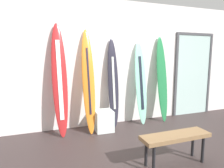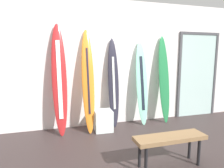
% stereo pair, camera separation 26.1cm
% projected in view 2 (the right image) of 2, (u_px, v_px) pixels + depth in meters
% --- Properties ---
extents(ground, '(8.00, 8.00, 0.04)m').
position_uv_depth(ground, '(133.00, 146.00, 3.51)').
color(ground, '#392E2D').
extents(wall_back, '(7.20, 0.20, 2.80)m').
position_uv_depth(wall_back, '(112.00, 63.00, 4.54)').
color(wall_back, silver).
rests_on(wall_back, ground).
extents(surfboard_crimson, '(0.31, 0.49, 2.22)m').
position_uv_depth(surfboard_crimson, '(59.00, 80.00, 3.89)').
color(surfboard_crimson, '#B02122').
rests_on(surfboard_crimson, ground).
extents(surfboard_sunset, '(0.27, 0.55, 2.13)m').
position_uv_depth(surfboard_sunset, '(88.00, 81.00, 4.05)').
color(surfboard_sunset, orange).
rests_on(surfboard_sunset, ground).
extents(surfboard_charcoal, '(0.25, 0.31, 1.96)m').
position_uv_depth(surfboard_charcoal, '(113.00, 84.00, 4.32)').
color(surfboard_charcoal, '#252431').
rests_on(surfboard_charcoal, ground).
extents(surfboard_seafoam, '(0.29, 0.36, 1.91)m').
position_uv_depth(surfboard_seafoam, '(142.00, 83.00, 4.48)').
color(surfboard_seafoam, '#85D0B4').
rests_on(surfboard_seafoam, ground).
extents(surfboard_emerald, '(0.29, 0.38, 2.04)m').
position_uv_depth(surfboard_emerald, '(164.00, 79.00, 4.63)').
color(surfboard_emerald, '#237742').
rests_on(surfboard_emerald, ground).
extents(display_block_left, '(0.38, 0.38, 0.44)m').
position_uv_depth(display_block_left, '(103.00, 120.00, 4.14)').
color(display_block_left, white).
rests_on(display_block_left, ground).
extents(glass_door, '(1.17, 0.06, 2.17)m').
position_uv_depth(glass_door, '(197.00, 74.00, 5.11)').
color(glass_door, silver).
rests_on(glass_door, ground).
extents(bench, '(1.05, 0.29, 0.46)m').
position_uv_depth(bench, '(170.00, 140.00, 2.77)').
color(bench, olive).
rests_on(bench, ground).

